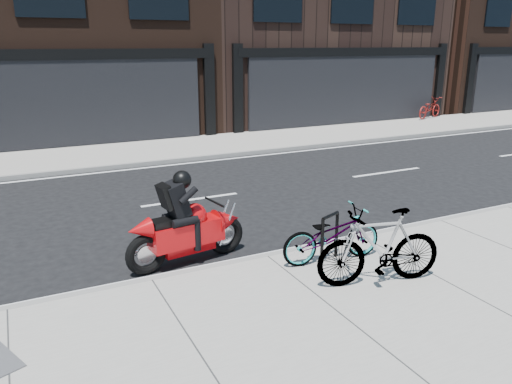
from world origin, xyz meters
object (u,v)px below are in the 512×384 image
bicycle_rear (379,247)px  bicycle_far (430,108)px  motorcycle (192,225)px  bicycle_front (332,235)px  bike_rack (330,234)px

bicycle_rear → bicycle_far: (13.50, 12.59, -0.08)m
bicycle_rear → motorcycle: (-2.14, 2.23, -0.04)m
bicycle_rear → bicycle_far: bearing=147.2°
bicycle_rear → motorcycle: motorcycle is taller
bicycle_far → bicycle_front: bearing=113.0°
bicycle_front → bicycle_rear: 0.99m
bicycle_front → bicycle_far: bicycle_far is taller
bicycle_front → bicycle_far: bearing=-43.5°
bike_rack → motorcycle: size_ratio=0.37×
bicycle_front → bicycle_rear: bicycle_rear is taller
bicycle_rear → bicycle_front: bearing=-155.8°
bike_rack → bicycle_far: bearing=40.3°
bicycle_front → motorcycle: (-1.97, 1.26, 0.08)m
bicycle_front → motorcycle: motorcycle is taller
motorcycle → bicycle_far: size_ratio=1.16×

